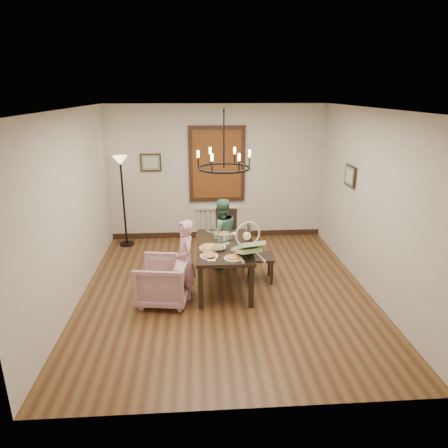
{
  "coord_description": "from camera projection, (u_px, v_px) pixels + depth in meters",
  "views": [
    {
      "loc": [
        -0.41,
        -5.7,
        3.05
      ],
      "look_at": [
        -0.01,
        0.23,
        1.05
      ],
      "focal_mm": 32.0,
      "sensor_mm": 36.0,
      "label": 1
    }
  ],
  "objects": [
    {
      "name": "seated_man",
      "position": [
        221.0,
        239.0,
        7.09
      ],
      "size": [
        0.61,
        0.53,
        1.06
      ],
      "primitive_type": "imported",
      "rotation": [
        0.0,
        0.0,
        3.42
      ],
      "color": "#497B5A",
      "rests_on": "room_shell"
    },
    {
      "name": "salad_bowl",
      "position": [
        218.0,
        248.0,
        6.13
      ],
      "size": [
        0.29,
        0.29,
        0.07
      ],
      "primitive_type": "imported",
      "color": "white",
      "rests_on": "dining_table"
    },
    {
      "name": "picture_right",
      "position": [
        350.0,
        176.0,
        6.85
      ],
      "size": [
        0.03,
        0.42,
        0.36
      ],
      "primitive_type": "cube",
      "rotation": [
        0.0,
        0.0,
        1.57
      ],
      "color": "black",
      "rests_on": "room_shell"
    },
    {
      "name": "armchair",
      "position": [
        163.0,
        281.0,
        5.96
      ],
      "size": [
        0.85,
        0.83,
        0.68
      ],
      "primitive_type": "imported",
      "rotation": [
        0.0,
        0.0,
        -1.71
      ],
      "color": "#C496A5",
      "rests_on": "room_shell"
    },
    {
      "name": "floor_lamp",
      "position": [
        124.0,
        203.0,
        8.01
      ],
      "size": [
        0.3,
        0.3,
        1.8
      ],
      "primitive_type": null,
      "color": "black",
      "rests_on": "room_shell"
    },
    {
      "name": "drinking_glass",
      "position": [
        220.0,
        240.0,
        6.34
      ],
      "size": [
        0.07,
        0.07,
        0.13
      ],
      "primitive_type": "cylinder",
      "color": "silver",
      "rests_on": "dining_table"
    },
    {
      "name": "pizza_platter",
      "position": [
        209.0,
        247.0,
        6.18
      ],
      "size": [
        0.32,
        0.32,
        0.04
      ],
      "primitive_type": "cylinder",
      "color": "tan",
      "rests_on": "dining_table"
    },
    {
      "name": "radiator",
      "position": [
        217.0,
        222.0,
        8.62
      ],
      "size": [
        0.92,
        0.12,
        0.62
      ],
      "primitive_type": null,
      "color": "silver",
      "rests_on": "room_shell"
    },
    {
      "name": "picture_back",
      "position": [
        151.0,
        163.0,
        8.11
      ],
      "size": [
        0.42,
        0.03,
        0.36
      ],
      "primitive_type": "cube",
      "color": "black",
      "rests_on": "room_shell"
    },
    {
      "name": "baby_bouncer",
      "position": [
        248.0,
        245.0,
        5.83
      ],
      "size": [
        0.54,
        0.64,
        0.37
      ],
      "primitive_type": null,
      "rotation": [
        0.0,
        0.0,
        0.26
      ],
      "color": "#C1F0A5",
      "rests_on": "dining_table"
    },
    {
      "name": "window_blinds",
      "position": [
        217.0,
        164.0,
        8.2
      ],
      "size": [
        1.0,
        0.03,
        1.4
      ],
      "primitive_type": "cube",
      "color": "brown",
      "rests_on": "room_shell"
    },
    {
      "name": "chair_right",
      "position": [
        261.0,
        254.0,
        6.6
      ],
      "size": [
        0.44,
        0.44,
        0.96
      ],
      "primitive_type": null,
      "rotation": [
        0.0,
        0.0,
        1.52
      ],
      "color": "black",
      "rests_on": "room_shell"
    },
    {
      "name": "chair_far",
      "position": [
        224.0,
        234.0,
        7.56
      ],
      "size": [
        0.51,
        0.51,
        0.92
      ],
      "primitive_type": null,
      "rotation": [
        0.0,
        0.0,
        -0.32
      ],
      "color": "black",
      "rests_on": "room_shell"
    },
    {
      "name": "chandelier",
      "position": [
        224.0,
        168.0,
        5.94
      ],
      "size": [
        0.8,
        0.8,
        0.04
      ],
      "primitive_type": "torus",
      "color": "black",
      "rests_on": "room_shell"
    },
    {
      "name": "room_shell",
      "position": [
        224.0,
        200.0,
        6.29
      ],
      "size": [
        4.51,
        5.0,
        2.81
      ],
      "color": "brown",
      "rests_on": "ground"
    },
    {
      "name": "elderly_woman",
      "position": [
        185.0,
        266.0,
        6.06
      ],
      "size": [
        0.34,
        0.43,
        1.02
      ],
      "primitive_type": "imported",
      "rotation": [
        0.0,
        0.0,
        -1.3
      ],
      "color": "#E09EB1",
      "rests_on": "room_shell"
    },
    {
      "name": "dining_table",
      "position": [
        224.0,
        250.0,
        6.36
      ],
      "size": [
        0.89,
        1.54,
        0.72
      ],
      "rotation": [
        0.0,
        0.0,
        -0.02
      ],
      "color": "black",
      "rests_on": "room_shell"
    }
  ]
}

